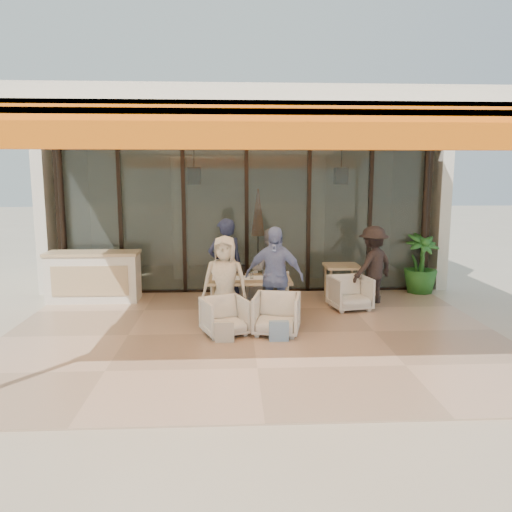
{
  "coord_description": "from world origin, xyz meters",
  "views": [
    {
      "loc": [
        -0.33,
        -7.79,
        2.54
      ],
      "look_at": [
        0.1,
        0.9,
        1.15
      ],
      "focal_mm": 35.0,
      "sensor_mm": 36.0,
      "label": 1
    }
  ],
  "objects_px": {
    "chair_far_left": "(226,290)",
    "diner_cream": "(225,281)",
    "side_table": "(342,270)",
    "potted_palm": "(421,264)",
    "standing_woman": "(373,265)",
    "diner_navy": "(225,266)",
    "chair_near_left": "(225,315)",
    "side_chair": "(350,291)",
    "host_counter": "(94,276)",
    "diner_periwinkle": "(274,277)",
    "dining_table": "(248,281)",
    "chair_far_right": "(268,287)",
    "chair_near_right": "(277,312)",
    "diner_grey": "(270,270)"
  },
  "relations": [
    {
      "from": "diner_navy",
      "to": "standing_woman",
      "type": "xyz_separation_m",
      "value": [
        2.93,
        0.44,
        -0.1
      ]
    },
    {
      "from": "diner_periwinkle",
      "to": "side_table",
      "type": "height_order",
      "value": "diner_periwinkle"
    },
    {
      "from": "chair_near_left",
      "to": "diner_cream",
      "type": "height_order",
      "value": "diner_cream"
    },
    {
      "from": "diner_periwinkle",
      "to": "diner_navy",
      "type": "bearing_deg",
      "value": 150.16
    },
    {
      "from": "chair_near_left",
      "to": "side_table",
      "type": "relative_size",
      "value": 0.91
    },
    {
      "from": "chair_far_left",
      "to": "chair_near_left",
      "type": "height_order",
      "value": "chair_near_left"
    },
    {
      "from": "chair_far_right",
      "to": "chair_near_right",
      "type": "xyz_separation_m",
      "value": [
        0.0,
        -1.9,
        0.0
      ]
    },
    {
      "from": "chair_near_right",
      "to": "potted_palm",
      "type": "relative_size",
      "value": 0.56
    },
    {
      "from": "standing_woman",
      "to": "side_table",
      "type": "bearing_deg",
      "value": -66.94
    },
    {
      "from": "chair_far_right",
      "to": "side_table",
      "type": "relative_size",
      "value": 0.98
    },
    {
      "from": "side_chair",
      "to": "dining_table",
      "type": "bearing_deg",
      "value": -177.16
    },
    {
      "from": "diner_grey",
      "to": "side_table",
      "type": "height_order",
      "value": "diner_grey"
    },
    {
      "from": "side_table",
      "to": "dining_table",
      "type": "bearing_deg",
      "value": -148.07
    },
    {
      "from": "diner_cream",
      "to": "side_chair",
      "type": "distance_m",
      "value": 2.59
    },
    {
      "from": "diner_cream",
      "to": "side_table",
      "type": "height_order",
      "value": "diner_cream"
    },
    {
      "from": "host_counter",
      "to": "side_chair",
      "type": "distance_m",
      "value": 5.14
    },
    {
      "from": "potted_palm",
      "to": "standing_woman",
      "type": "bearing_deg",
      "value": -146.34
    },
    {
      "from": "chair_near_left",
      "to": "standing_woman",
      "type": "xyz_separation_m",
      "value": [
        2.93,
        1.84,
        0.45
      ]
    },
    {
      "from": "chair_far_right",
      "to": "chair_near_right",
      "type": "distance_m",
      "value": 1.9
    },
    {
      "from": "side_chair",
      "to": "standing_woman",
      "type": "relative_size",
      "value": 0.46
    },
    {
      "from": "standing_woman",
      "to": "chair_far_right",
      "type": "bearing_deg",
      "value": -36.31
    },
    {
      "from": "host_counter",
      "to": "standing_woman",
      "type": "height_order",
      "value": "standing_woman"
    },
    {
      "from": "chair_far_left",
      "to": "diner_navy",
      "type": "xyz_separation_m",
      "value": [
        0.0,
        -0.5,
        0.58
      ]
    },
    {
      "from": "diner_navy",
      "to": "potted_palm",
      "type": "height_order",
      "value": "diner_navy"
    },
    {
      "from": "side_chair",
      "to": "potted_palm",
      "type": "height_order",
      "value": "potted_palm"
    },
    {
      "from": "chair_far_left",
      "to": "diner_cream",
      "type": "distance_m",
      "value": 1.48
    },
    {
      "from": "chair_near_right",
      "to": "diner_grey",
      "type": "relative_size",
      "value": 0.47
    },
    {
      "from": "chair_near_right",
      "to": "potted_palm",
      "type": "xyz_separation_m",
      "value": [
        3.39,
        2.71,
        0.29
      ]
    },
    {
      "from": "chair_far_left",
      "to": "side_table",
      "type": "height_order",
      "value": "side_table"
    },
    {
      "from": "diner_navy",
      "to": "diner_grey",
      "type": "distance_m",
      "value": 0.85
    },
    {
      "from": "chair_far_left",
      "to": "chair_far_right",
      "type": "bearing_deg",
      "value": 176.81
    },
    {
      "from": "chair_far_right",
      "to": "diner_cream",
      "type": "height_order",
      "value": "diner_cream"
    },
    {
      "from": "chair_near_right",
      "to": "side_chair",
      "type": "relative_size",
      "value": 1.02
    },
    {
      "from": "diner_navy",
      "to": "chair_far_right",
      "type": "bearing_deg",
      "value": -164.37
    },
    {
      "from": "chair_near_left",
      "to": "diner_navy",
      "type": "xyz_separation_m",
      "value": [
        0.0,
        1.4,
        0.55
      ]
    },
    {
      "from": "diner_periwinkle",
      "to": "potted_palm",
      "type": "xyz_separation_m",
      "value": [
        3.39,
        2.21,
        -0.2
      ]
    },
    {
      "from": "diner_navy",
      "to": "side_table",
      "type": "relative_size",
      "value": 2.39
    },
    {
      "from": "chair_near_left",
      "to": "diner_periwinkle",
      "type": "height_order",
      "value": "diner_periwinkle"
    },
    {
      "from": "dining_table",
      "to": "potted_palm",
      "type": "bearing_deg",
      "value": 24.68
    },
    {
      "from": "dining_table",
      "to": "chair_far_left",
      "type": "relative_size",
      "value": 2.4
    },
    {
      "from": "diner_periwinkle",
      "to": "chair_far_left",
      "type": "bearing_deg",
      "value": 138.1
    },
    {
      "from": "diner_cream",
      "to": "standing_woman",
      "type": "xyz_separation_m",
      "value": [
        2.93,
        1.34,
        0.01
      ]
    },
    {
      "from": "chair_near_left",
      "to": "side_chair",
      "type": "distance_m",
      "value": 2.78
    },
    {
      "from": "potted_palm",
      "to": "chair_far_left",
      "type": "bearing_deg",
      "value": -169.13
    },
    {
      "from": "potted_palm",
      "to": "side_table",
      "type": "bearing_deg",
      "value": -164.09
    },
    {
      "from": "chair_far_left",
      "to": "diner_cream",
      "type": "height_order",
      "value": "diner_cream"
    },
    {
      "from": "chair_near_left",
      "to": "chair_near_right",
      "type": "relative_size",
      "value": 0.92
    },
    {
      "from": "diner_periwinkle",
      "to": "side_table",
      "type": "relative_size",
      "value": 2.31
    },
    {
      "from": "diner_periwinkle",
      "to": "chair_near_left",
      "type": "bearing_deg",
      "value": -132.1
    },
    {
      "from": "side_table",
      "to": "chair_far_left",
      "type": "bearing_deg",
      "value": -173.16
    }
  ]
}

